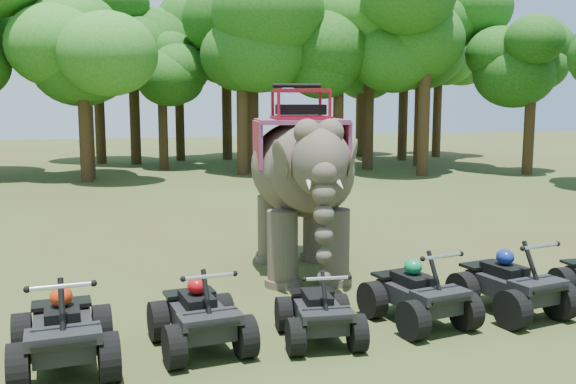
# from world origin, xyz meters

# --- Properties ---
(ground) EXTENTS (110.00, 110.00, 0.00)m
(ground) POSITION_xyz_m (0.00, 0.00, 0.00)
(ground) COLOR #47381E
(ground) RESTS_ON ground
(elephant) EXTENTS (2.79, 5.01, 3.99)m
(elephant) POSITION_xyz_m (0.59, 2.23, 1.99)
(elephant) COLOR #4C4137
(elephant) RESTS_ON ground
(atv_0) EXTENTS (1.47, 1.94, 1.38)m
(atv_0) POSITION_xyz_m (-4.06, -1.64, 0.69)
(atv_0) COLOR black
(atv_0) RESTS_ON ground
(atv_1) EXTENTS (1.43, 1.86, 1.29)m
(atv_1) POSITION_xyz_m (-2.15, -1.44, 0.64)
(atv_1) COLOR black
(atv_1) RESTS_ON ground
(atv_2) EXTENTS (1.32, 1.69, 1.16)m
(atv_2) POSITION_xyz_m (-0.37, -1.64, 0.58)
(atv_2) COLOR black
(atv_2) RESTS_ON ground
(atv_3) EXTENTS (1.54, 1.94, 1.31)m
(atv_3) POSITION_xyz_m (1.45, -1.40, 0.65)
(atv_3) COLOR black
(atv_3) RESTS_ON ground
(atv_4) EXTENTS (1.61, 2.02, 1.36)m
(atv_4) POSITION_xyz_m (3.21, -1.41, 0.68)
(atv_4) COLOR black
(atv_4) RESTS_ON ground
(tree_0) EXTENTS (4.73, 4.73, 6.76)m
(tree_0) POSITION_xyz_m (0.00, 24.28, 3.38)
(tree_0) COLOR #195114
(tree_0) RESTS_ON ground
(tree_1) EXTENTS (6.01, 6.01, 8.58)m
(tree_1) POSITION_xyz_m (4.39, 21.93, 4.29)
(tree_1) COLOR #195114
(tree_1) RESTS_ON ground
(tree_2) EXTENTS (5.62, 5.62, 8.03)m
(tree_2) POSITION_xyz_m (8.42, 20.19, 4.02)
(tree_2) COLOR #195114
(tree_2) RESTS_ON ground
(tree_3) EXTENTS (6.33, 6.33, 9.05)m
(tree_3) POSITION_xyz_m (11.87, 17.61, 4.52)
(tree_3) COLOR #195114
(tree_3) RESTS_ON ground
(tree_4) EXTENTS (5.37, 5.37, 7.67)m
(tree_4) POSITION_xyz_m (17.17, 16.58, 3.83)
(tree_4) COLOR #195114
(tree_4) RESTS_ON ground
(tree_28) EXTENTS (5.38, 5.38, 7.69)m
(tree_28) POSITION_xyz_m (-3.93, 19.87, 3.85)
(tree_28) COLOR #195114
(tree_28) RESTS_ON ground
(tree_29) EXTENTS (7.13, 7.13, 10.18)m
(tree_29) POSITION_xyz_m (13.94, 21.86, 5.09)
(tree_29) COLOR #195114
(tree_29) RESTS_ON ground
(tree_30) EXTENTS (6.47, 6.47, 9.24)m
(tree_30) POSITION_xyz_m (10.44, 21.01, 4.62)
(tree_30) COLOR #195114
(tree_30) RESTS_ON ground
(tree_32) EXTENTS (6.45, 6.45, 9.21)m
(tree_32) POSITION_xyz_m (3.52, 20.66, 4.61)
(tree_32) COLOR #195114
(tree_32) RESTS_ON ground
(tree_33) EXTENTS (5.80, 5.80, 8.29)m
(tree_33) POSITION_xyz_m (1.53, 29.22, 4.14)
(tree_33) COLOR #195114
(tree_33) RESTS_ON ground
(tree_34) EXTENTS (5.47, 5.47, 7.81)m
(tree_34) POSITION_xyz_m (13.24, 28.71, 3.91)
(tree_34) COLOR #195114
(tree_34) RESTS_ON ground
(tree_35) EXTENTS (6.78, 6.78, 9.68)m
(tree_35) POSITION_xyz_m (-1.25, 27.71, 4.84)
(tree_35) COLOR #195114
(tree_35) RESTS_ON ground
(tree_36) EXTENTS (6.04, 6.04, 8.63)m
(tree_36) POSITION_xyz_m (17.95, 26.96, 4.31)
(tree_36) COLOR #195114
(tree_36) RESTS_ON ground
(tree_39) EXTENTS (5.33, 5.33, 7.62)m
(tree_39) POSITION_xyz_m (-3.80, 20.92, 3.81)
(tree_39) COLOR #195114
(tree_39) RESTS_ON ground
(tree_40) EXTENTS (7.30, 7.30, 10.43)m
(tree_40) POSITION_xyz_m (4.44, 29.09, 5.21)
(tree_40) COLOR #195114
(tree_40) RESTS_ON ground
(tree_41) EXTENTS (6.60, 6.60, 9.43)m
(tree_41) POSITION_xyz_m (-3.19, 28.56, 4.71)
(tree_41) COLOR #195114
(tree_41) RESTS_ON ground
(tree_42) EXTENTS (6.52, 6.52, 9.31)m
(tree_42) POSITION_xyz_m (14.76, 25.51, 4.66)
(tree_42) COLOR #195114
(tree_42) RESTS_ON ground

